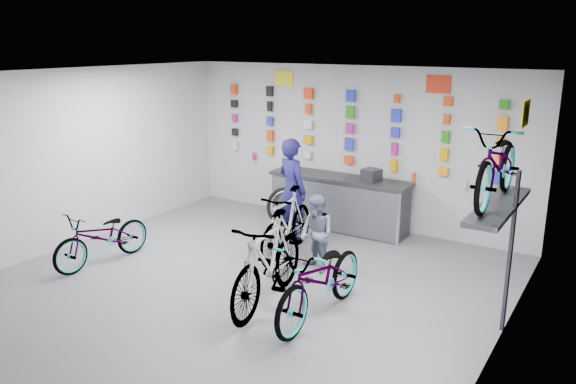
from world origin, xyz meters
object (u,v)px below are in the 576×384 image
Objects in this scene: counter at (338,203)px; customer at (316,234)px; bike_service at (287,223)px; clerk at (292,190)px; bike_left at (102,237)px; bike_center at (268,262)px; bike_right at (322,279)px.

customer is at bearing -71.98° from counter.
clerk is (-0.33, 0.70, 0.36)m from bike_service.
bike_service is (-0.08, -1.68, 0.07)m from counter.
customer is (0.73, -0.30, 0.04)m from bike_service.
customer is (2.99, 1.55, 0.15)m from bike_left.
bike_center reaches higher than bike_service.
clerk is (-0.41, -0.98, 0.42)m from counter.
customer is at bearing 122.90° from bike_right.
bike_left is at bearing -123.50° from counter.
counter is at bearing 80.67° from bike_service.
bike_left is 3.03m from bike_center.
counter is at bearing -90.91° from clerk.
bike_right is 1.10× the size of clerk.
counter is 1.48× the size of clerk.
bike_service is at bearing 44.40° from bike_left.
bike_right is (3.79, 0.26, 0.08)m from bike_left.
bike_center is 1.81m from bike_service.
customer reaches higher than bike_service.
counter is 3.40m from bike_center.
clerk is at bearing 108.84° from bike_service.
counter is 4.24m from bike_left.
bike_service is (2.26, 1.85, 0.10)m from bike_left.
bike_left is 1.43× the size of customer.
bike_service reaches higher than bike_left.
bike_service is (-0.75, 1.64, -0.06)m from bike_center.
clerk reaches higher than customer.
counter is 2.26× the size of customer.
bike_center is 1.71× the size of customer.
customer is (-0.03, 1.35, -0.02)m from bike_center.
bike_service is at bearing -92.73° from counter.
clerk reaches higher than bike_left.
bike_center is 1.11× the size of bike_service.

